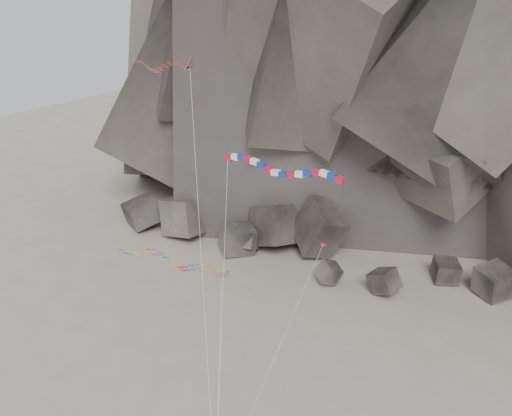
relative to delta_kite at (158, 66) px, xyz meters
The scene contains 6 objects.
ground 35.29m from the delta_kite, 22.06° to the right, with size 260.00×260.00×0.00m, color #A29683.
boulder_field 41.30m from the delta_kite, 94.99° to the left, with size 77.37×14.15×9.91m.
delta_kite is the anchor object (origin of this frame).
banner_kite 16.92m from the delta_kite, ahead, with size 12.88×16.92×23.51m.
parafoil_kite 19.16m from the delta_kite, 51.71° to the right, with size 19.49×12.04×13.85m.
pennant_kite 27.46m from the delta_kite, 16.44° to the right, with size 1.27×16.42×16.38m.
Camera 1 is at (29.39, -44.69, 42.21)m, focal length 45.00 mm.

